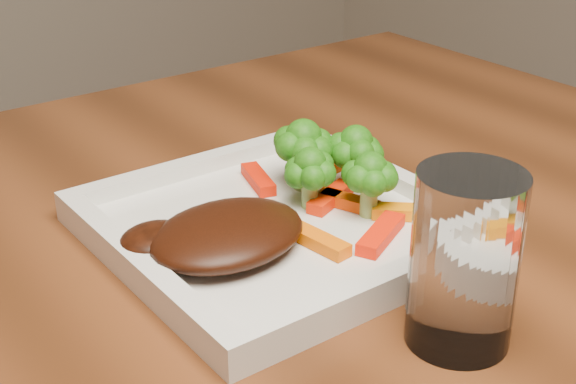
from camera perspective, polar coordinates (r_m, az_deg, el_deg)
plate at (r=0.66m, az=-0.70°, el=-2.66°), size 0.27×0.27×0.01m
steak at (r=0.61m, az=-4.32°, el=-2.99°), size 0.14×0.11×0.03m
broccoli_0 at (r=0.70m, az=1.10°, el=2.89°), size 0.07×0.07×0.07m
broccoli_1 at (r=0.70m, az=4.82°, el=2.65°), size 0.07×0.07×0.06m
broccoli_2 at (r=0.66m, az=5.83°, el=0.67°), size 0.07×0.07×0.06m
broccoli_3 at (r=0.67m, az=1.58°, el=1.32°), size 0.06×0.06×0.06m
carrot_0 at (r=0.63m, az=6.62°, el=-3.00°), size 0.06×0.04×0.01m
carrot_1 at (r=0.67m, az=8.55°, el=-1.43°), size 0.06×0.05×0.01m
carrot_2 at (r=0.62m, az=2.09°, el=-3.44°), size 0.02×0.06×0.01m
carrot_3 at (r=0.74m, az=2.95°, el=1.83°), size 0.07×0.03×0.01m
carrot_4 at (r=0.72m, az=-2.13°, el=0.93°), size 0.03×0.06×0.01m
carrot_5 at (r=0.68m, az=4.28°, el=-0.69°), size 0.03×0.06×0.01m
carrot_6 at (r=0.68m, az=3.07°, el=-0.37°), size 0.06×0.04×0.01m
drinking_glass at (r=0.52m, az=12.42°, el=-4.79°), size 0.08×0.08×0.12m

